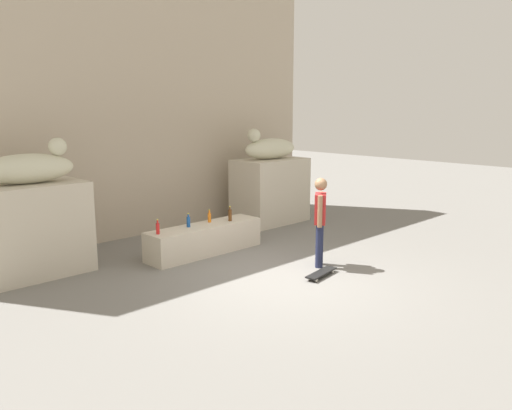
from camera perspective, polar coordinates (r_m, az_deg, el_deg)
The scene contains 13 objects.
ground_plane at distance 9.14m, azimuth 2.85°, elevation -8.03°, with size 40.00×40.00×0.00m, color slate.
facade_wall at distance 12.31m, azimuth -13.49°, elevation 11.87°, with size 10.29×0.60×6.47m, color #BBAB95.
pedestal_left at distance 9.91m, azimuth -23.55°, elevation -2.52°, with size 1.85×1.13×1.64m, color beige.
pedestal_right at distance 13.23m, azimuth 1.58°, elevation 1.57°, with size 1.85×1.13×1.64m, color beige.
statue_reclining_left at distance 9.74m, azimuth -23.84°, elevation 3.83°, with size 1.65×0.73×0.78m.
statue_reclining_right at distance 13.07m, azimuth 1.49°, elevation 6.33°, with size 1.63×0.65×0.78m.
ledge_block at distance 10.56m, azimuth -5.68°, elevation -3.78°, with size 2.55×0.64×0.59m, color beige.
skater at distance 9.63m, azimuth 7.10°, elevation -1.43°, with size 0.45×0.38×1.67m.
skateboard at distance 9.26m, azimuth 7.23°, elevation -7.44°, with size 0.82×0.33×0.08m.
bottle_brown at distance 10.79m, azimuth -2.89°, elevation -1.10°, with size 0.07×0.07×0.31m.
bottle_orange at distance 10.71m, azimuth -5.18°, elevation -1.35°, with size 0.07×0.07×0.26m.
bottle_blue at distance 10.33m, azimuth -7.48°, elevation -1.82°, with size 0.07×0.07×0.28m.
bottle_red at distance 9.85m, azimuth -10.81°, elevation -2.53°, with size 0.07×0.07×0.28m.
Camera 1 is at (-6.35, -5.87, 2.97)m, focal length 36.18 mm.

